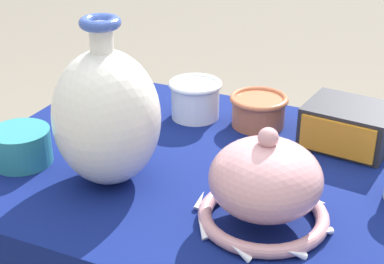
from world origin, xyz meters
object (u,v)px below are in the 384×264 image
at_px(pot_squat_charcoal, 116,92).
at_px(pot_squat_teal, 21,146).
at_px(vase_tall_bulbous, 107,116).
at_px(mosaic_tile_box, 348,126).
at_px(cup_wide_terracotta, 259,110).
at_px(cup_wide_porcelain, 195,98).
at_px(vase_dome_bell, 265,186).

xyz_separation_m(pot_squat_charcoal, pot_squat_teal, (-0.02, -0.30, 0.00)).
xyz_separation_m(vase_tall_bulbous, pot_squat_charcoal, (-0.16, 0.29, -0.09)).
distance_m(mosaic_tile_box, pot_squat_charcoal, 0.51).
distance_m(cup_wide_terracotta, cup_wide_porcelain, 0.14).
xyz_separation_m(vase_dome_bell, cup_wide_porcelain, (-0.26, 0.32, -0.02)).
bearing_deg(pot_squat_teal, vase_tall_bulbous, 4.61).
bearing_deg(pot_squat_charcoal, cup_wide_terracotta, 5.19).
bearing_deg(mosaic_tile_box, vase_tall_bulbous, -132.12).
distance_m(vase_tall_bulbous, mosaic_tile_box, 0.47).
bearing_deg(cup_wide_porcelain, pot_squat_charcoal, -175.85).
height_order(vase_dome_bell, mosaic_tile_box, vase_dome_bell).
distance_m(vase_dome_bell, cup_wide_terracotta, 0.35).
height_order(vase_dome_bell, cup_wide_terracotta, vase_dome_bell).
relative_size(vase_tall_bulbous, cup_wide_terracotta, 2.38).
height_order(mosaic_tile_box, pot_squat_charcoal, mosaic_tile_box).
xyz_separation_m(cup_wide_terracotta, pot_squat_teal, (-0.35, -0.33, -0.00)).
height_order(vase_tall_bulbous, cup_wide_porcelain, vase_tall_bulbous).
bearing_deg(pot_squat_charcoal, mosaic_tile_box, 1.64).
distance_m(cup_wide_porcelain, pot_squat_teal, 0.38).
xyz_separation_m(vase_tall_bulbous, pot_squat_teal, (-0.18, -0.01, -0.09)).
distance_m(cup_wide_terracotta, pot_squat_charcoal, 0.33).
relative_size(pot_squat_charcoal, pot_squat_teal, 1.31).
height_order(mosaic_tile_box, cup_wide_porcelain, same).
distance_m(vase_dome_bell, mosaic_tile_box, 0.32).
xyz_separation_m(vase_dome_bell, pot_squat_charcoal, (-0.45, 0.30, -0.03)).
distance_m(vase_tall_bulbous, cup_wide_terracotta, 0.37).
height_order(vase_tall_bulbous, vase_dome_bell, vase_tall_bulbous).
distance_m(vase_dome_bell, pot_squat_charcoal, 0.54).
xyz_separation_m(vase_tall_bulbous, cup_wide_terracotta, (0.16, 0.32, -0.09)).
relative_size(mosaic_tile_box, pot_squat_teal, 1.59).
bearing_deg(vase_dome_bell, mosaic_tile_box, 78.17).
height_order(vase_tall_bulbous, mosaic_tile_box, vase_tall_bulbous).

